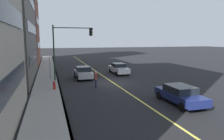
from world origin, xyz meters
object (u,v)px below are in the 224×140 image
object	(u,v)px
car_white	(119,68)
traffic_light_mast	(68,43)
car_navy	(180,94)
pedestrian_with_backpack	(96,78)
street_sign_post	(50,66)
car_silver	(83,73)
fire_hydrant	(54,86)

from	to	relation	value
car_white	traffic_light_mast	size ratio (longest dim) A/B	0.73
car_navy	pedestrian_with_backpack	size ratio (longest dim) A/B	2.75
car_white	street_sign_post	bearing A→B (deg)	102.39
car_navy	street_sign_post	bearing A→B (deg)	36.92
car_white	car_navy	world-z (taller)	car_white
car_white	car_silver	world-z (taller)	car_silver
car_white	pedestrian_with_backpack	xyz separation A→B (m)	(-7.54, 4.99, 0.24)
car_navy	pedestrian_with_backpack	distance (m)	8.64
car_silver	car_navy	size ratio (longest dim) A/B	0.89
car_silver	pedestrian_with_backpack	xyz separation A→B (m)	(-5.22, -0.46, 0.23)
pedestrian_with_backpack	traffic_light_mast	world-z (taller)	traffic_light_mast
pedestrian_with_backpack	street_sign_post	size ratio (longest dim) A/B	0.60
car_navy	fire_hydrant	bearing A→B (deg)	52.90
street_sign_post	fire_hydrant	distance (m)	5.77
fire_hydrant	traffic_light_mast	bearing A→B (deg)	-22.25
car_silver	street_sign_post	bearing A→B (deg)	86.40
fire_hydrant	car_navy	bearing A→B (deg)	-127.10
pedestrian_with_backpack	car_navy	bearing A→B (deg)	-144.71
car_white	pedestrian_with_backpack	distance (m)	9.04
car_navy	car_white	bearing A→B (deg)	-0.01
car_navy	street_sign_post	size ratio (longest dim) A/B	1.65
pedestrian_with_backpack	street_sign_post	xyz separation A→B (m)	(5.47, 4.42, 0.67)
traffic_light_mast	car_white	bearing A→B (deg)	-66.47
car_silver	pedestrian_with_backpack	size ratio (longest dim) A/B	2.45
pedestrian_with_backpack	fire_hydrant	xyz separation A→B (m)	(-0.17, 4.11, -0.53)
street_sign_post	pedestrian_with_backpack	bearing A→B (deg)	-141.08
street_sign_post	fire_hydrant	world-z (taller)	street_sign_post
car_silver	fire_hydrant	size ratio (longest dim) A/B	4.44
pedestrian_with_backpack	car_white	bearing A→B (deg)	-33.52
traffic_light_mast	fire_hydrant	world-z (taller)	traffic_light_mast
car_navy	traffic_light_mast	xyz separation A→B (m)	(11.43, 7.24, 3.72)
car_white	fire_hydrant	size ratio (longest dim) A/B	5.03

